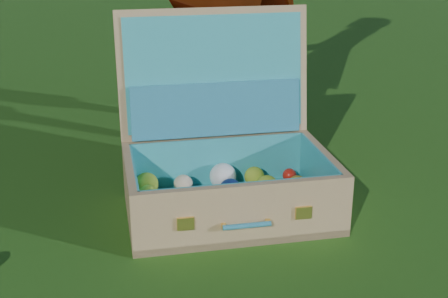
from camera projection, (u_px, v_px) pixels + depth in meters
The scene contains 2 objects.
ground at pixel (224, 229), 1.73m from camera, with size 60.00×60.00×0.00m, color #215114.
suitcase at pixel (224, 154), 1.83m from camera, with size 0.59×0.51×0.56m.
Camera 1 is at (-0.32, -1.51, 0.82)m, focal length 50.00 mm.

